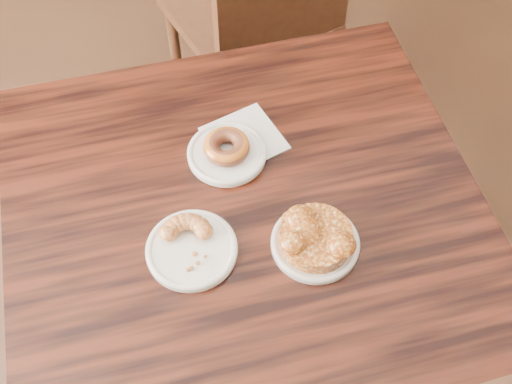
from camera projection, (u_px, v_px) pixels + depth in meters
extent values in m
plane|color=black|center=(318.00, 295.00, 1.94)|extent=(5.00, 5.00, 0.00)
cube|color=black|center=(250.00, 302.00, 1.52)|extent=(0.92, 0.92, 0.75)
cube|color=white|center=(244.00, 138.00, 1.32)|extent=(0.18, 0.18, 0.00)
cylinder|color=white|center=(227.00, 154.00, 1.29)|extent=(0.16, 0.16, 0.01)
cylinder|color=white|center=(192.00, 250.00, 1.17)|extent=(0.17, 0.17, 0.01)
cylinder|color=silver|center=(315.00, 244.00, 1.18)|extent=(0.16, 0.16, 0.01)
torus|color=#965415|center=(226.00, 147.00, 1.27)|extent=(0.09, 0.09, 0.03)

